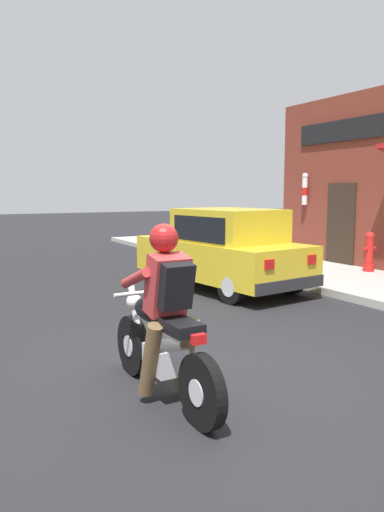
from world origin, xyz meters
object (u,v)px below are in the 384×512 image
object	(u,v)px
traffic_cone	(274,247)
car_hatchback	(223,250)
fire_hydrant	(369,252)
motorcycle_with_rider	(164,327)

from	to	relation	value
traffic_cone	car_hatchback	bearing A→B (deg)	-143.25
car_hatchback	fire_hydrant	distance (m)	3.58
motorcycle_with_rider	fire_hydrant	bearing A→B (deg)	28.81
motorcycle_with_rider	traffic_cone	xyz separation A→B (m)	(6.28, 6.45, -0.25)
fire_hydrant	traffic_cone	bearing A→B (deg)	100.87
motorcycle_with_rider	car_hatchback	bearing A→B (deg)	52.20
car_hatchback	traffic_cone	world-z (taller)	car_hatchback
car_hatchback	traffic_cone	distance (m)	3.79
motorcycle_with_rider	fire_hydrant	xyz separation A→B (m)	(6.80, 3.74, -0.11)
motorcycle_with_rider	traffic_cone	size ratio (longest dim) A/B	3.37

